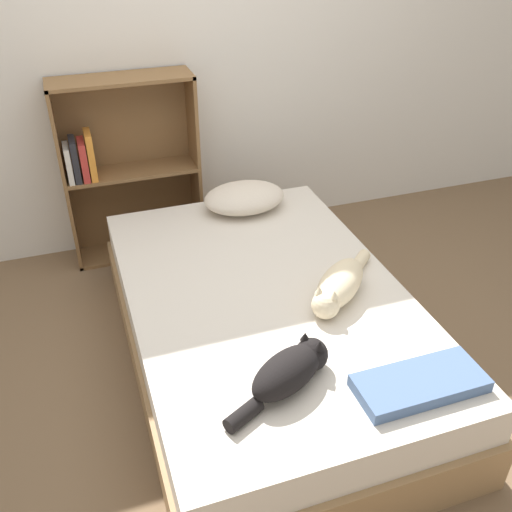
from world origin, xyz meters
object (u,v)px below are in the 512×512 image
object	(u,v)px
bed	(266,328)
pillow	(244,198)
bookshelf	(125,167)
cat_dark	(290,370)
cat_light	(339,286)

from	to	relation	value
bed	pillow	xyz separation A→B (m)	(0.15, 0.77, 0.29)
bed	bookshelf	bearing A→B (deg)	109.23
cat_dark	bookshelf	distance (m)	1.85
bed	cat_light	xyz separation A→B (m)	(0.28, -0.15, 0.28)
pillow	bookshelf	size ratio (longest dim) A/B	0.42
cat_light	cat_dark	xyz separation A→B (m)	(-0.39, -0.41, -0.00)
bed	bookshelf	distance (m)	1.37
pillow	cat_light	distance (m)	0.93
pillow	cat_light	bearing A→B (deg)	-81.81
pillow	bed	bearing A→B (deg)	-100.72
pillow	cat_dark	bearing A→B (deg)	-100.93
cat_dark	bed	bearing A→B (deg)	51.53
bed	bookshelf	size ratio (longest dim) A/B	1.77
cat_dark	bookshelf	world-z (taller)	bookshelf
bookshelf	cat_light	bearing A→B (deg)	-62.98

